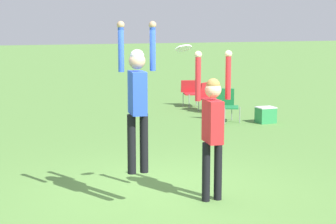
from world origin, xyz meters
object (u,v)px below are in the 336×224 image
Objects in this scene: person_jumping at (137,94)px; person_defending at (213,122)px; camping_chair_1 at (192,91)px; camping_chair_2 at (227,103)px; frisbee at (184,48)px; cooler_box at (266,115)px; camping_chair_0 at (208,95)px.

person_jumping is 0.97× the size of person_defending.
camping_chair_2 reaches higher than camping_chair_1.
camping_chair_2 is (3.75, 5.80, -1.74)m from frisbee.
person_jumping is 2.43× the size of camping_chair_2.
cooler_box is at bearing 48.62° from frisbee.
person_jumping is at bearing 26.70° from camping_chair_0.
camping_chair_0 is at bearing 61.87° from frisbee.
person_jumping is at bearing -90.00° from person_defending.
camping_chair_1 is (3.99, 8.60, -1.76)m from frisbee.
person_defending is 2.71× the size of camping_chair_1.
camping_chair_2 is at bearing 158.03° from person_defending.
camping_chair_0 is (4.67, 7.42, -1.12)m from person_jumping.
camping_chair_1 is at bearing -66.68° from camping_chair_2.
camping_chair_0 is 1.06× the size of camping_chair_1.
camping_chair_0 is 2.34m from cooler_box.
person_defending reaches higher than cooler_box.
person_jumping is at bearing 176.08° from frisbee.
person_jumping is 0.92m from frisbee.
camping_chair_1 is at bearing 100.36° from cooler_box.
camping_chair_2 is at bearing 100.36° from camping_chair_1.
frisbee is at bearing 30.74° from camping_chair_0.
camping_chair_1 is 3.44m from cooler_box.
camping_chair_0 is 0.99× the size of camping_chair_2.
frisbee is 0.27× the size of camping_chair_0.
camping_chair_0 is at bearing 105.22° from cooler_box.
camping_chair_1 is at bearing 165.16° from person_defending.
frisbee is (0.68, -0.05, 0.62)m from person_jumping.
person_jumping reaches higher than camping_chair_0.
camping_chair_2 is 1.07m from cooler_box.
person_defending is (1.10, -0.14, -0.44)m from person_jumping.
frisbee is 0.29× the size of camping_chair_1.
camping_chair_1 is (4.66, 8.55, -1.14)m from person_jumping.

